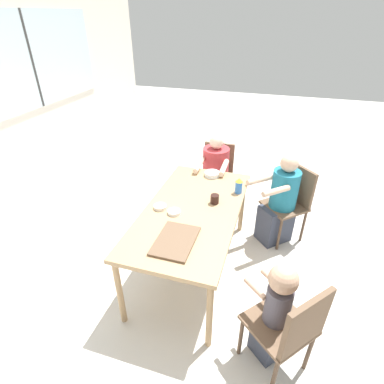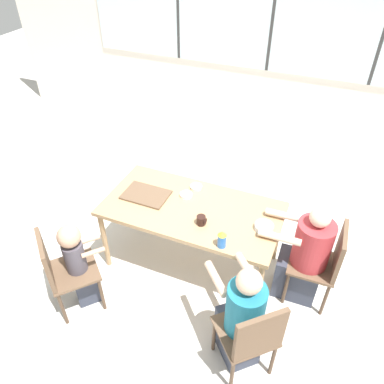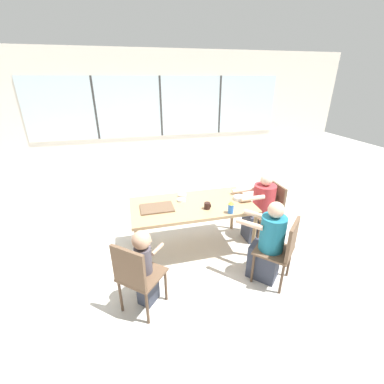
{
  "view_description": "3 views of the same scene",
  "coord_description": "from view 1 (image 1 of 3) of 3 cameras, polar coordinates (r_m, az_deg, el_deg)",
  "views": [
    {
      "loc": [
        -2.16,
        -0.66,
        2.26
      ],
      "look_at": [
        0.0,
        0.0,
        0.9
      ],
      "focal_mm": 28.0,
      "sensor_mm": 36.0,
      "label": 1
    },
    {
      "loc": [
        1.01,
        -2.41,
        2.95
      ],
      "look_at": [
        0.0,
        0.0,
        0.9
      ],
      "focal_mm": 35.0,
      "sensor_mm": 36.0,
      "label": 2
    },
    {
      "loc": [
        -0.77,
        -2.98,
        2.29
      ],
      "look_at": [
        0.0,
        0.0,
        0.9
      ],
      "focal_mm": 24.0,
      "sensor_mm": 36.0,
      "label": 3
    }
  ],
  "objects": [
    {
      "name": "ground_plane",
      "position": [
        3.19,
        -0.0,
        -14.04
      ],
      "size": [
        16.0,
        16.0,
        0.0
      ],
      "primitive_type": "plane",
      "color": "beige"
    },
    {
      "name": "dining_table",
      "position": [
        2.76,
        -0.0,
        -4.27
      ],
      "size": [
        1.63,
        0.84,
        0.72
      ],
      "color": "tan",
      "rests_on": "ground_plane"
    },
    {
      "name": "chair_for_woman_green_shirt",
      "position": [
        3.48,
        18.5,
        -1.0
      ],
      "size": [
        0.57,
        0.57,
        0.86
      ],
      "rotation": [
        0.0,
        0.0,
        0.75
      ],
      "color": "brown",
      "rests_on": "ground_plane"
    },
    {
      "name": "chair_for_man_blue_shirt",
      "position": [
        3.88,
        4.84,
        4.01
      ],
      "size": [
        0.41,
        0.41,
        0.86
      ],
      "rotation": [
        0.0,
        0.0,
        -4.68
      ],
      "color": "brown",
      "rests_on": "ground_plane"
    },
    {
      "name": "chair_for_toddler",
      "position": [
        2.22,
        18.35,
        -23.25
      ],
      "size": [
        0.56,
        0.56,
        0.86
      ],
      "rotation": [
        0.0,
        0.0,
        -0.72
      ],
      "color": "brown",
      "rests_on": "ground_plane"
    },
    {
      "name": "person_woman_green_shirt",
      "position": [
        3.4,
        16.35,
        -2.19
      ],
      "size": [
        0.56,
        0.57,
        1.05
      ],
      "rotation": [
        0.0,
        0.0,
        0.75
      ],
      "color": "#333847",
      "rests_on": "ground_plane"
    },
    {
      "name": "person_man_blue_shirt",
      "position": [
        3.75,
        4.3,
        2.27
      ],
      "size": [
        0.61,
        0.36,
        1.05
      ],
      "rotation": [
        0.0,
        0.0,
        -4.68
      ],
      "color": "#333847",
      "rests_on": "ground_plane"
    },
    {
      "name": "person_toddler",
      "position": [
        2.3,
        15.25,
        -21.46
      ],
      "size": [
        0.34,
        0.35,
        0.92
      ],
      "rotation": [
        0.0,
        0.0,
        -0.72
      ],
      "color": "#333847",
      "rests_on": "ground_plane"
    },
    {
      "name": "food_tray_dark",
      "position": [
        2.37,
        -3.17,
        -9.24
      ],
      "size": [
        0.43,
        0.29,
        0.02
      ],
      "color": "brown",
      "rests_on": "dining_table"
    },
    {
      "name": "coffee_mug",
      "position": [
        2.8,
        4.36,
        -1.32
      ],
      "size": [
        0.09,
        0.08,
        0.09
      ],
      "color": "black",
      "rests_on": "dining_table"
    },
    {
      "name": "sippy_cup",
      "position": [
        2.97,
        8.9,
        1.25
      ],
      "size": [
        0.07,
        0.07,
        0.16
      ],
      "color": "blue",
      "rests_on": "dining_table"
    },
    {
      "name": "bowl_white_shallow",
      "position": [
        3.28,
        3.87,
        3.43
      ],
      "size": [
        0.16,
        0.16,
        0.05
      ],
      "color": "silver",
      "rests_on": "dining_table"
    },
    {
      "name": "bowl_cereal",
      "position": [
        2.67,
        -3.42,
        -3.84
      ],
      "size": [
        0.11,
        0.11,
        0.03
      ],
      "color": "white",
      "rests_on": "dining_table"
    },
    {
      "name": "bowl_fruit",
      "position": [
        2.75,
        -6.07,
        -2.82
      ],
      "size": [
        0.12,
        0.12,
        0.03
      ],
      "color": "silver",
      "rests_on": "dining_table"
    }
  ]
}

